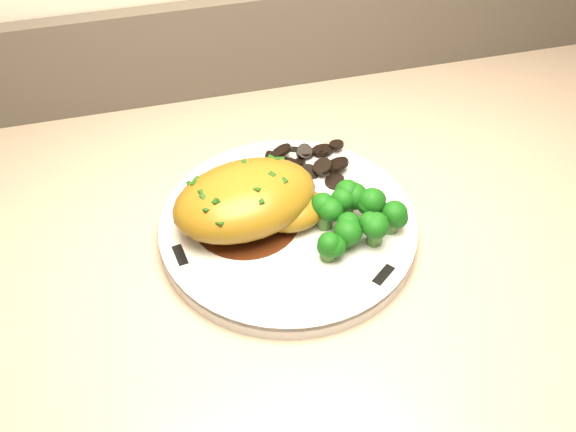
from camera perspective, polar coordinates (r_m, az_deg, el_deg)
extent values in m
cylinder|color=silver|center=(0.71, 0.00, -1.04)|extent=(0.29, 0.29, 0.02)
cube|color=black|center=(0.78, 1.01, 5.21)|extent=(0.03, 0.02, 0.00)
cube|color=black|center=(0.68, -8.52, -3.09)|extent=(0.01, 0.03, 0.00)
cube|color=black|center=(0.66, 7.56, -4.65)|extent=(0.03, 0.02, 0.00)
cylinder|color=#3E190B|center=(0.70, -3.33, -0.29)|extent=(0.11, 0.11, 0.00)
ellipsoid|color=olive|center=(0.68, -3.42, 1.31)|extent=(0.16, 0.12, 0.05)
ellipsoid|color=olive|center=(0.69, 0.50, 0.44)|extent=(0.07, 0.06, 0.03)
cube|color=#173A0C|center=(0.66, -7.05, 1.83)|extent=(0.01, 0.00, 0.00)
cube|color=#173A0C|center=(0.66, -5.70, 2.49)|extent=(0.01, 0.00, 0.00)
cube|color=#173A0C|center=(0.67, -4.35, 3.02)|extent=(0.01, 0.00, 0.00)
cube|color=#173A0C|center=(0.67, -3.01, 3.44)|extent=(0.01, 0.00, 0.00)
cube|color=#173A0C|center=(0.68, -1.68, 3.74)|extent=(0.01, 0.00, 0.00)
cube|color=#173A0C|center=(0.68, -0.37, 3.92)|extent=(0.01, 0.00, 0.00)
cylinder|color=black|center=(0.76, 3.47, 3.99)|extent=(0.02, 0.01, 0.01)
cylinder|color=black|center=(0.76, 3.25, 4.45)|extent=(0.02, 0.02, 0.01)
cylinder|color=black|center=(0.76, 2.86, 4.85)|extent=(0.02, 0.02, 0.01)
cylinder|color=black|center=(0.77, 2.31, 4.65)|extent=(0.02, 0.02, 0.01)
cylinder|color=black|center=(0.77, 1.69, 4.90)|extent=(0.02, 0.02, 0.01)
cylinder|color=black|center=(0.76, 1.01, 5.05)|extent=(0.02, 0.02, 0.01)
cylinder|color=black|center=(0.77, 0.33, 4.59)|extent=(0.02, 0.02, 0.01)
cylinder|color=black|center=(0.76, -0.29, 4.58)|extent=(0.02, 0.02, 0.00)
cylinder|color=black|center=(0.76, -0.80, 4.50)|extent=(0.03, 0.03, 0.01)
cylinder|color=black|center=(0.76, -1.17, 3.85)|extent=(0.02, 0.03, 0.02)
cylinder|color=black|center=(0.75, -1.36, 3.70)|extent=(0.02, 0.02, 0.01)
cylinder|color=black|center=(0.74, -1.36, 3.55)|extent=(0.02, 0.02, 0.01)
cylinder|color=black|center=(0.74, -1.14, 2.91)|extent=(0.03, 0.03, 0.01)
cylinder|color=black|center=(0.74, -0.75, 2.85)|extent=(0.03, 0.03, 0.01)
cylinder|color=black|center=(0.73, -0.21, 2.86)|extent=(0.03, 0.03, 0.02)
cylinder|color=black|center=(0.73, 0.45, 2.43)|extent=(0.03, 0.03, 0.02)
cylinder|color=black|center=(0.73, 1.16, 2.63)|extent=(0.03, 0.03, 0.01)
cylinder|color=black|center=(0.73, 1.86, 2.93)|extent=(0.03, 0.03, 0.01)
cylinder|color=black|center=(0.74, 2.48, 2.78)|extent=(0.03, 0.03, 0.01)
cylinder|color=black|center=(0.74, 3.00, 3.22)|extent=(0.03, 0.03, 0.01)
cylinder|color=black|center=(0.74, 3.36, 3.71)|extent=(0.03, 0.03, 0.02)
cylinder|color=black|center=(0.75, 3.50, 3.68)|extent=(0.03, 0.03, 0.02)
cylinder|color=#487A33|center=(0.69, 2.93, -0.23)|extent=(0.02, 0.02, 0.02)
sphere|color=#083608|center=(0.68, 2.97, 0.57)|extent=(0.02, 0.02, 0.02)
cylinder|color=#487A33|center=(0.70, 4.61, 0.55)|extent=(0.02, 0.02, 0.02)
sphere|color=#083608|center=(0.69, 4.68, 1.35)|extent=(0.02, 0.02, 0.02)
cylinder|color=#487A33|center=(0.70, 6.75, 0.21)|extent=(0.02, 0.02, 0.02)
sphere|color=#083608|center=(0.69, 6.85, 1.01)|extent=(0.02, 0.02, 0.02)
cylinder|color=#487A33|center=(0.67, 4.54, -1.69)|extent=(0.02, 0.02, 0.02)
sphere|color=#083608|center=(0.66, 4.61, -0.89)|extent=(0.02, 0.02, 0.02)
cylinder|color=#487A33|center=(0.68, 6.87, -1.51)|extent=(0.02, 0.02, 0.02)
sphere|color=#083608|center=(0.67, 6.97, -0.71)|extent=(0.02, 0.02, 0.02)
cylinder|color=#487A33|center=(0.69, 8.09, -0.52)|extent=(0.02, 0.02, 0.02)
sphere|color=#083608|center=(0.68, 8.21, 0.27)|extent=(0.02, 0.02, 0.02)
cylinder|color=#487A33|center=(0.66, 3.21, -2.73)|extent=(0.02, 0.02, 0.02)
sphere|color=#083608|center=(0.65, 3.26, -1.93)|extent=(0.02, 0.02, 0.02)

